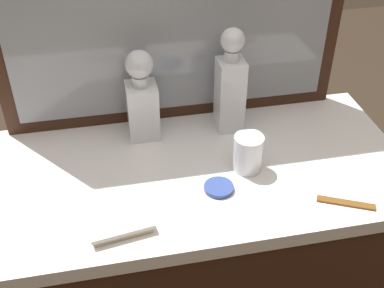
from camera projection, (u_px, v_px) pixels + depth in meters
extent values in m
cube|color=#381E11|center=(192.00, 278.00, 1.58)|extent=(1.13, 0.54, 0.83)
cube|color=white|center=(192.00, 174.00, 1.32)|extent=(1.16, 0.56, 0.04)
cube|color=white|center=(143.00, 111.00, 1.39)|extent=(0.09, 0.09, 0.16)
cube|color=brown|center=(143.00, 117.00, 1.40)|extent=(0.07, 0.07, 0.12)
cylinder|color=white|center=(140.00, 81.00, 1.33)|extent=(0.05, 0.05, 0.03)
sphere|color=white|center=(139.00, 64.00, 1.30)|extent=(0.08, 0.08, 0.08)
cube|color=white|center=(230.00, 95.00, 1.40)|extent=(0.07, 0.07, 0.22)
cube|color=brown|center=(229.00, 103.00, 1.42)|extent=(0.06, 0.06, 0.16)
cylinder|color=white|center=(232.00, 56.00, 1.33)|extent=(0.04, 0.04, 0.03)
sphere|color=white|center=(233.00, 40.00, 1.30)|extent=(0.07, 0.07, 0.07)
cylinder|color=white|center=(248.00, 153.00, 1.28)|extent=(0.08, 0.08, 0.10)
cylinder|color=silver|center=(247.00, 166.00, 1.31)|extent=(0.07, 0.07, 0.01)
cube|color=#B7A88C|center=(122.00, 231.00, 1.12)|extent=(0.14, 0.07, 0.01)
cube|color=beige|center=(121.00, 227.00, 1.11)|extent=(0.15, 0.07, 0.01)
cylinder|color=#33478C|center=(219.00, 188.00, 1.24)|extent=(0.08, 0.08, 0.01)
cube|color=brown|center=(346.00, 203.00, 1.20)|extent=(0.13, 0.08, 0.01)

